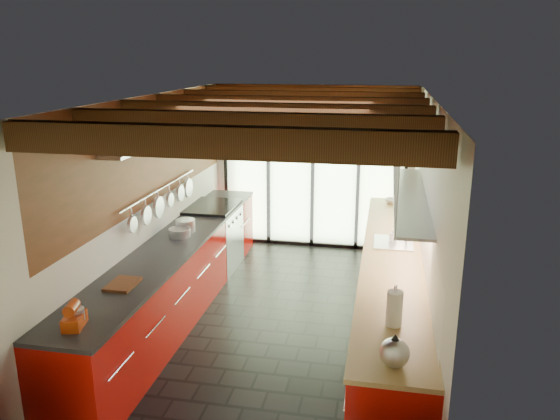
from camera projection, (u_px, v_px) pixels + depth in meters
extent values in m
plane|color=black|center=(280.00, 320.00, 6.50)|extent=(5.50, 5.50, 0.00)
plane|color=silver|center=(313.00, 168.00, 8.73)|extent=(3.20, 0.00, 3.20)
plane|color=silver|center=(198.00, 334.00, 3.54)|extent=(3.20, 0.00, 3.20)
plane|color=silver|center=(147.00, 208.00, 6.44)|extent=(0.00, 5.50, 5.50)
plane|color=silver|center=(426.00, 224.00, 5.84)|extent=(0.00, 5.50, 5.50)
plane|color=#472814|center=(280.00, 98.00, 5.78)|extent=(5.50, 5.50, 0.00)
cube|color=#593316|center=(216.00, 142.00, 3.69)|extent=(3.14, 0.14, 0.22)
cube|color=#593316|center=(249.00, 125.00, 4.54)|extent=(3.14, 0.14, 0.22)
cube|color=#593316|center=(271.00, 114.00, 5.39)|extent=(3.14, 0.14, 0.22)
cube|color=#593316|center=(288.00, 106.00, 6.24)|extent=(3.14, 0.14, 0.22)
cube|color=#593316|center=(300.00, 100.00, 7.09)|extent=(3.14, 0.14, 0.22)
cube|color=#593316|center=(310.00, 95.00, 7.93)|extent=(3.14, 0.14, 0.22)
cube|color=brown|center=(314.00, 101.00, 8.40)|extent=(3.14, 0.06, 0.50)
plane|color=brown|center=(153.00, 149.00, 6.43)|extent=(0.00, 4.90, 4.90)
plane|color=#C6EAAD|center=(313.00, 182.00, 8.78)|extent=(2.90, 0.00, 2.90)
cube|color=black|center=(226.00, 178.00, 9.04)|extent=(0.05, 0.04, 2.15)
cube|color=black|center=(405.00, 186.00, 8.50)|extent=(0.05, 0.04, 2.15)
cube|color=black|center=(312.00, 182.00, 8.74)|extent=(0.06, 0.05, 2.15)
cube|color=black|center=(314.00, 115.00, 8.44)|extent=(2.90, 0.05, 0.06)
cylinder|color=red|center=(314.00, 102.00, 8.37)|extent=(0.34, 0.04, 0.34)
cylinder|color=beige|center=(313.00, 102.00, 8.35)|extent=(0.28, 0.02, 0.28)
cube|color=#A90E08|center=(177.00, 278.00, 6.61)|extent=(0.65, 5.00, 0.88)
cube|color=black|center=(175.00, 242.00, 6.49)|extent=(0.68, 5.00, 0.04)
cube|color=silver|center=(214.00, 239.00, 7.98)|extent=(0.66, 0.90, 0.90)
cube|color=black|center=(213.00, 207.00, 7.84)|extent=(0.65, 0.90, 0.06)
cube|color=#A90E08|center=(391.00, 295.00, 6.14)|extent=(0.65, 5.00, 0.88)
cube|color=tan|center=(393.00, 257.00, 6.01)|extent=(0.68, 5.00, 0.04)
cube|color=white|center=(363.00, 279.00, 6.58)|extent=(0.02, 0.60, 0.84)
cube|color=silver|center=(393.00, 243.00, 6.38)|extent=(0.45, 0.52, 0.02)
cylinder|color=silver|center=(407.00, 229.00, 6.31)|extent=(0.02, 0.02, 0.34)
torus|color=silver|center=(403.00, 215.00, 6.27)|extent=(0.14, 0.02, 0.14)
plane|color=silver|center=(397.00, 167.00, 6.03)|extent=(0.00, 3.00, 3.00)
cube|color=#9EA0A5|center=(411.00, 197.00, 6.10)|extent=(0.34, 3.00, 0.03)
cube|color=#9EA0A5|center=(415.00, 137.00, 5.91)|extent=(0.34, 3.00, 0.03)
cylinder|color=silver|center=(161.00, 189.00, 6.66)|extent=(0.02, 2.20, 0.02)
cube|color=silver|center=(162.00, 139.00, 6.38)|extent=(0.28, 2.60, 0.03)
cylinder|color=silver|center=(132.00, 225.00, 5.85)|extent=(0.04, 0.18, 0.18)
cylinder|color=silver|center=(146.00, 215.00, 6.18)|extent=(0.04, 0.22, 0.22)
cylinder|color=silver|center=(159.00, 207.00, 6.51)|extent=(0.04, 0.26, 0.26)
cylinder|color=silver|center=(170.00, 200.00, 6.84)|extent=(0.04, 0.18, 0.18)
cylinder|color=silver|center=(180.00, 193.00, 7.17)|extent=(0.04, 0.22, 0.22)
cylinder|color=silver|center=(188.00, 188.00, 7.46)|extent=(0.04, 0.26, 0.26)
cube|color=#B7380E|center=(74.00, 321.00, 4.41)|extent=(0.19, 0.27, 0.11)
cylinder|color=#B7380E|center=(72.00, 308.00, 4.36)|extent=(0.13, 0.18, 0.10)
cylinder|color=silver|center=(77.00, 314.00, 4.45)|extent=(0.15, 0.15, 0.11)
cylinder|color=silver|center=(186.00, 226.00, 6.79)|extent=(0.30, 0.30, 0.15)
cylinder|color=silver|center=(180.00, 233.00, 6.61)|extent=(0.33, 0.33, 0.10)
cube|color=brown|center=(123.00, 284.00, 5.21)|extent=(0.25, 0.35, 0.03)
sphere|color=silver|center=(394.00, 352.00, 3.85)|extent=(0.26, 0.26, 0.22)
cone|color=black|center=(395.00, 337.00, 3.82)|extent=(0.09, 0.09, 0.06)
cylinder|color=silver|center=(394.00, 342.00, 3.96)|extent=(0.04, 0.08, 0.05)
cylinder|color=white|center=(394.00, 309.00, 4.41)|extent=(0.17, 0.17, 0.29)
cylinder|color=silver|center=(396.00, 289.00, 4.36)|extent=(0.03, 0.03, 0.05)
imported|color=silver|center=(393.00, 236.00, 6.39)|extent=(0.09, 0.09, 0.17)
imported|color=silver|center=(393.00, 201.00, 8.10)|extent=(0.28, 0.28, 0.06)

